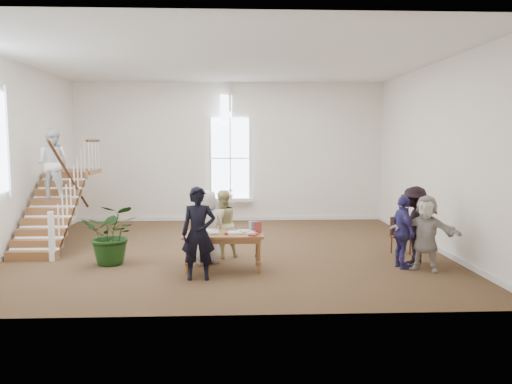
{
  "coord_description": "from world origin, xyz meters",
  "views": [
    {
      "loc": [
        0.14,
        -11.83,
        2.65
      ],
      "look_at": [
        0.67,
        0.4,
        1.36
      ],
      "focal_mm": 35.0,
      "sensor_mm": 36.0,
      "label": 1
    }
  ],
  "objects_px": {
    "library_table": "(224,237)",
    "person_yellow": "(222,224)",
    "side_chair": "(399,234)",
    "floor_plant": "(112,234)",
    "woman_cluster_c": "(426,233)",
    "woman_cluster_b": "(414,225)",
    "elderly_woman": "(207,227)",
    "police_officer": "(199,233)",
    "woman_cluster_a": "(403,232)"
  },
  "relations": [
    {
      "from": "woman_cluster_b",
      "to": "woman_cluster_c",
      "type": "height_order",
      "value": "woman_cluster_b"
    },
    {
      "from": "floor_plant",
      "to": "woman_cluster_b",
      "type": "bearing_deg",
      "value": -1.45
    },
    {
      "from": "police_officer",
      "to": "woman_cluster_a",
      "type": "bearing_deg",
      "value": 6.8
    },
    {
      "from": "person_yellow",
      "to": "woman_cluster_b",
      "type": "bearing_deg",
      "value": 145.15
    },
    {
      "from": "floor_plant",
      "to": "woman_cluster_c",
      "type": "bearing_deg",
      "value": -7.17
    },
    {
      "from": "woman_cluster_b",
      "to": "side_chair",
      "type": "xyz_separation_m",
      "value": [
        -0.02,
        0.88,
        -0.36
      ]
    },
    {
      "from": "woman_cluster_b",
      "to": "floor_plant",
      "type": "distance_m",
      "value": 6.48
    },
    {
      "from": "person_yellow",
      "to": "woman_cluster_c",
      "type": "xyz_separation_m",
      "value": [
        4.15,
        -1.3,
        0.01
      ]
    },
    {
      "from": "police_officer",
      "to": "floor_plant",
      "type": "bearing_deg",
      "value": 144.55
    },
    {
      "from": "person_yellow",
      "to": "side_chair",
      "type": "bearing_deg",
      "value": 157.28
    },
    {
      "from": "woman_cluster_c",
      "to": "woman_cluster_b",
      "type": "bearing_deg",
      "value": 123.81
    },
    {
      "from": "woman_cluster_c",
      "to": "police_officer",
      "type": "bearing_deg",
      "value": -140.52
    },
    {
      "from": "woman_cluster_a",
      "to": "police_officer",
      "type": "bearing_deg",
      "value": 91.67
    },
    {
      "from": "elderly_woman",
      "to": "woman_cluster_c",
      "type": "relative_size",
      "value": 1.03
    },
    {
      "from": "floor_plant",
      "to": "library_table",
      "type": "bearing_deg",
      "value": -14.44
    },
    {
      "from": "woman_cluster_a",
      "to": "side_chair",
      "type": "height_order",
      "value": "woman_cluster_a"
    },
    {
      "from": "woman_cluster_c",
      "to": "floor_plant",
      "type": "distance_m",
      "value": 6.52
    },
    {
      "from": "library_table",
      "to": "person_yellow",
      "type": "xyz_separation_m",
      "value": [
        -0.07,
        1.1,
        0.09
      ]
    },
    {
      "from": "elderly_woman",
      "to": "person_yellow",
      "type": "bearing_deg",
      "value": -141.09
    },
    {
      "from": "police_officer",
      "to": "woman_cluster_c",
      "type": "distance_m",
      "value": 4.57
    },
    {
      "from": "library_table",
      "to": "person_yellow",
      "type": "relative_size",
      "value": 1.06
    },
    {
      "from": "woman_cluster_c",
      "to": "floor_plant",
      "type": "xyz_separation_m",
      "value": [
        -6.47,
        0.81,
        -0.12
      ]
    },
    {
      "from": "library_table",
      "to": "elderly_woman",
      "type": "distance_m",
      "value": 0.71
    },
    {
      "from": "person_yellow",
      "to": "woman_cluster_a",
      "type": "bearing_deg",
      "value": 137.7
    },
    {
      "from": "library_table",
      "to": "woman_cluster_b",
      "type": "relative_size",
      "value": 0.98
    },
    {
      "from": "woman_cluster_b",
      "to": "side_chair",
      "type": "height_order",
      "value": "woman_cluster_b"
    },
    {
      "from": "woman_cluster_a",
      "to": "woman_cluster_b",
      "type": "relative_size",
      "value": 0.91
    },
    {
      "from": "person_yellow",
      "to": "side_chair",
      "type": "height_order",
      "value": "person_yellow"
    },
    {
      "from": "woman_cluster_c",
      "to": "side_chair",
      "type": "height_order",
      "value": "woman_cluster_c"
    },
    {
      "from": "woman_cluster_b",
      "to": "floor_plant",
      "type": "bearing_deg",
      "value": -42.77
    },
    {
      "from": "library_table",
      "to": "floor_plant",
      "type": "distance_m",
      "value": 2.47
    },
    {
      "from": "library_table",
      "to": "woman_cluster_c",
      "type": "relative_size",
      "value": 1.05
    },
    {
      "from": "woman_cluster_a",
      "to": "woman_cluster_b",
      "type": "bearing_deg",
      "value": -48.9
    },
    {
      "from": "library_table",
      "to": "woman_cluster_c",
      "type": "bearing_deg",
      "value": -2.91
    },
    {
      "from": "person_yellow",
      "to": "police_officer",
      "type": "bearing_deg",
      "value": 51.17
    },
    {
      "from": "elderly_woman",
      "to": "person_yellow",
      "type": "height_order",
      "value": "elderly_woman"
    },
    {
      "from": "woman_cluster_a",
      "to": "floor_plant",
      "type": "xyz_separation_m",
      "value": [
        -6.07,
        0.61,
        -0.11
      ]
    },
    {
      "from": "elderly_woman",
      "to": "woman_cluster_b",
      "type": "distance_m",
      "value": 4.45
    },
    {
      "from": "elderly_woman",
      "to": "side_chair",
      "type": "height_order",
      "value": "elderly_woman"
    },
    {
      "from": "woman_cluster_b",
      "to": "side_chair",
      "type": "bearing_deg",
      "value": -129.94
    },
    {
      "from": "police_officer",
      "to": "library_table",
      "type": "bearing_deg",
      "value": 52.15
    },
    {
      "from": "police_officer",
      "to": "woman_cluster_b",
      "type": "height_order",
      "value": "police_officer"
    },
    {
      "from": "woman_cluster_c",
      "to": "side_chair",
      "type": "distance_m",
      "value": 1.56
    },
    {
      "from": "person_yellow",
      "to": "floor_plant",
      "type": "relative_size",
      "value": 1.18
    },
    {
      "from": "person_yellow",
      "to": "side_chair",
      "type": "relative_size",
      "value": 1.78
    },
    {
      "from": "side_chair",
      "to": "library_table",
      "type": "bearing_deg",
      "value": -179.49
    },
    {
      "from": "woman_cluster_c",
      "to": "side_chair",
      "type": "relative_size",
      "value": 1.8
    },
    {
      "from": "elderly_woman",
      "to": "woman_cluster_a",
      "type": "xyz_separation_m",
      "value": [
        4.05,
        -0.6,
        -0.04
      ]
    },
    {
      "from": "elderly_woman",
      "to": "floor_plant",
      "type": "xyz_separation_m",
      "value": [
        -2.02,
        0.01,
        -0.14
      ]
    },
    {
      "from": "library_table",
      "to": "side_chair",
      "type": "relative_size",
      "value": 1.89
    }
  ]
}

